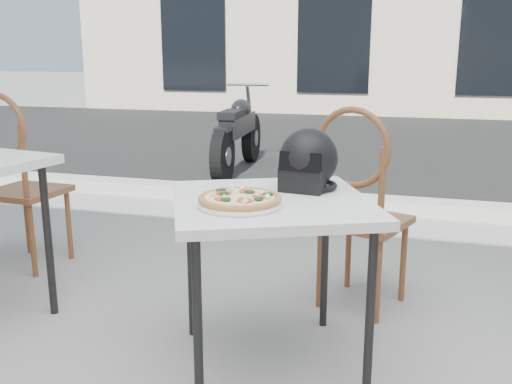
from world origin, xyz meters
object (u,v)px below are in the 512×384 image
(cafe_chair_main, at_px, (359,199))
(motorcycle, at_px, (238,134))
(helmet, at_px, (308,162))
(pizza, at_px, (240,198))
(plate, at_px, (240,204))
(cafe_chair_side, at_px, (15,172))
(cafe_table_main, at_px, (271,214))

(cafe_chair_main, relative_size, motorcycle, 0.54)
(helmet, bearing_deg, motorcycle, 119.51)
(pizza, relative_size, motorcycle, 0.17)
(helmet, distance_m, motorcycle, 4.09)
(plate, distance_m, cafe_chair_side, 1.91)
(cafe_table_main, height_order, motorcycle, motorcycle)
(cafe_chair_main, bearing_deg, plate, 85.77)
(pizza, relative_size, helmet, 1.13)
(helmet, xyz_separation_m, motorcycle, (-1.55, 3.77, -0.43))
(cafe_table_main, bearing_deg, motorcycle, 109.93)
(cafe_chair_main, distance_m, motorcycle, 3.74)
(cafe_table_main, distance_m, cafe_chair_side, 1.91)
(cafe_table_main, height_order, cafe_chair_main, cafe_chair_main)
(cafe_table_main, bearing_deg, cafe_chair_main, 67.10)
(helmet, height_order, cafe_chair_side, cafe_chair_side)
(plate, bearing_deg, cafe_chair_main, 66.21)
(helmet, relative_size, cafe_chair_main, 0.28)
(helmet, xyz_separation_m, cafe_chair_side, (-1.90, 0.46, -0.24))
(cafe_table_main, distance_m, motorcycle, 4.24)
(motorcycle, bearing_deg, cafe_table_main, -74.59)
(pizza, height_order, motorcycle, motorcycle)
(plate, distance_m, motorcycle, 4.37)
(cafe_table_main, relative_size, cafe_chair_side, 0.94)
(cafe_chair_side, bearing_deg, cafe_chair_main, -176.31)
(plate, distance_m, cafe_chair_main, 0.92)
(plate, distance_m, pizza, 0.02)
(motorcycle, bearing_deg, pizza, -76.32)
(cafe_chair_main, bearing_deg, motorcycle, -42.93)
(helmet, bearing_deg, cafe_chair_main, 75.67)
(cafe_chair_main, bearing_deg, pizza, 85.77)
(helmet, relative_size, cafe_chair_side, 0.27)
(cafe_table_main, height_order, plate, plate)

